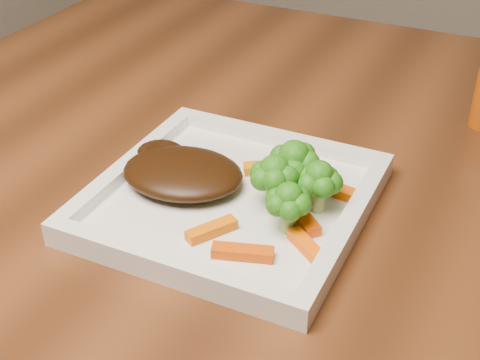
% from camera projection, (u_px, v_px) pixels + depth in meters
% --- Properties ---
extents(plate, '(0.27, 0.27, 0.01)m').
position_uv_depth(plate, '(231.00, 203.00, 0.70)').
color(plate, white).
rests_on(plate, dining_table).
extents(steak, '(0.14, 0.12, 0.03)m').
position_uv_depth(steak, '(183.00, 173.00, 0.71)').
color(steak, black).
rests_on(steak, plate).
extents(broccoli_0, '(0.07, 0.07, 0.07)m').
position_uv_depth(broccoli_0, '(294.00, 166.00, 0.68)').
color(broccoli_0, '#246410').
rests_on(broccoli_0, plate).
extents(broccoli_1, '(0.05, 0.05, 0.06)m').
position_uv_depth(broccoli_1, '(319.00, 183.00, 0.66)').
color(broccoli_1, '#235D0F').
rests_on(broccoli_1, plate).
extents(broccoli_2, '(0.06, 0.06, 0.06)m').
position_uv_depth(broccoli_2, '(289.00, 206.00, 0.63)').
color(broccoli_2, '#327A14').
rests_on(broccoli_2, plate).
extents(broccoli_3, '(0.06, 0.06, 0.06)m').
position_uv_depth(broccoli_3, '(274.00, 181.00, 0.66)').
color(broccoli_3, '#346A11').
rests_on(broccoli_3, plate).
extents(carrot_0, '(0.06, 0.03, 0.01)m').
position_uv_depth(carrot_0, '(243.00, 252.00, 0.61)').
color(carrot_0, '#D04203').
rests_on(carrot_0, plate).
extents(carrot_1, '(0.05, 0.04, 0.01)m').
position_uv_depth(carrot_1, '(307.00, 246.00, 0.62)').
color(carrot_1, '#F95A04').
rests_on(carrot_1, plate).
extents(carrot_2, '(0.04, 0.05, 0.01)m').
position_uv_depth(carrot_2, '(212.00, 230.00, 0.64)').
color(carrot_2, '#DC6103').
rests_on(carrot_2, plate).
extents(carrot_3, '(0.06, 0.02, 0.01)m').
position_uv_depth(carrot_3, '(342.00, 192.00, 0.69)').
color(carrot_3, '#CD4F03').
rests_on(carrot_3, plate).
extents(carrot_4, '(0.06, 0.04, 0.01)m').
position_uv_depth(carrot_4, '(271.00, 168.00, 0.73)').
color(carrot_4, '#D47003').
rests_on(carrot_4, plate).
extents(carrot_5, '(0.05, 0.05, 0.01)m').
position_uv_depth(carrot_5, '(301.00, 216.00, 0.66)').
color(carrot_5, '#DA4403').
rests_on(carrot_5, plate).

